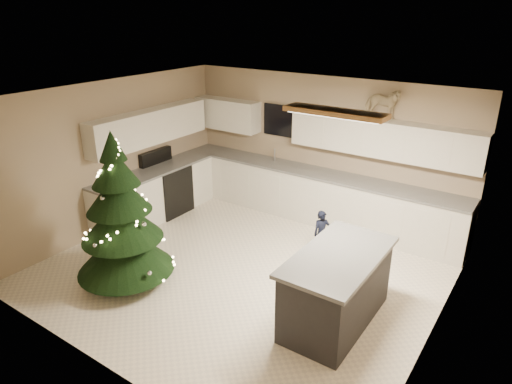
# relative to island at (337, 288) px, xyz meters

# --- Properties ---
(ground_plane) EXTENTS (5.50, 5.50, 0.00)m
(ground_plane) POSITION_rel_island_xyz_m (-1.67, 0.32, -0.48)
(ground_plane) COLOR beige
(room_shell) EXTENTS (5.52, 5.02, 2.61)m
(room_shell) POSITION_rel_island_xyz_m (-1.65, 0.32, 1.27)
(room_shell) COLOR tan
(room_shell) RESTS_ON ground_plane
(cabinetry) EXTENTS (5.50, 3.20, 2.00)m
(cabinetry) POSITION_rel_island_xyz_m (-2.58, 1.97, 0.28)
(cabinetry) COLOR silver
(cabinetry) RESTS_ON ground_plane
(island) EXTENTS (0.90, 1.70, 0.95)m
(island) POSITION_rel_island_xyz_m (0.00, 0.00, 0.00)
(island) COLOR black
(island) RESTS_ON ground_plane
(bar_stool) EXTENTS (0.30, 0.30, 0.57)m
(bar_stool) POSITION_rel_island_xyz_m (-0.62, 0.64, -0.05)
(bar_stool) COLOR brown
(bar_stool) RESTS_ON ground_plane
(christmas_tree) EXTENTS (1.40, 1.36, 2.25)m
(christmas_tree) POSITION_rel_island_xyz_m (-2.86, -0.88, 0.44)
(christmas_tree) COLOR #3F2816
(christmas_tree) RESTS_ON ground_plane
(toddler) EXTENTS (0.32, 0.33, 0.77)m
(toddler) POSITION_rel_island_xyz_m (-0.89, 1.36, -0.09)
(toddler) COLOR black
(toddler) RESTS_ON ground_plane
(rocking_horse) EXTENTS (0.61, 0.33, 0.51)m
(rocking_horse) POSITION_rel_island_xyz_m (-0.57, 2.65, 1.78)
(rocking_horse) COLOR brown
(rocking_horse) RESTS_ON cabinetry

